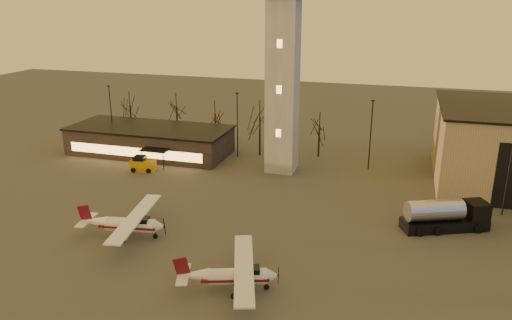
{
  "coord_description": "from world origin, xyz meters",
  "views": [
    {
      "loc": [
        16.13,
        -36.21,
        23.6
      ],
      "look_at": [
        1.31,
        13.0,
        6.9
      ],
      "focal_mm": 35.0,
      "sensor_mm": 36.0,
      "label": 1
    }
  ],
  "objects_px": {
    "control_tower": "(283,55)",
    "cessna_rear": "(132,227)",
    "service_cart": "(143,165)",
    "terminal": "(150,140)",
    "cessna_front": "(239,279)",
    "fuel_truck": "(445,218)"
  },
  "relations": [
    {
      "from": "terminal",
      "to": "cessna_rear",
      "type": "bearing_deg",
      "value": -65.42
    },
    {
      "from": "cessna_rear",
      "to": "service_cart",
      "type": "height_order",
      "value": "cessna_rear"
    },
    {
      "from": "cessna_rear",
      "to": "control_tower",
      "type": "bearing_deg",
      "value": 59.57
    },
    {
      "from": "terminal",
      "to": "cessna_rear",
      "type": "height_order",
      "value": "terminal"
    },
    {
      "from": "control_tower",
      "to": "service_cart",
      "type": "height_order",
      "value": "control_tower"
    },
    {
      "from": "cessna_rear",
      "to": "fuel_truck",
      "type": "xyz_separation_m",
      "value": [
        30.96,
        11.3,
        0.18
      ]
    },
    {
      "from": "fuel_truck",
      "to": "service_cart",
      "type": "distance_m",
      "value": 41.13
    },
    {
      "from": "service_cart",
      "to": "cessna_rear",
      "type": "bearing_deg",
      "value": -71.53
    },
    {
      "from": "control_tower",
      "to": "terminal",
      "type": "distance_m",
      "value": 26.24
    },
    {
      "from": "cessna_rear",
      "to": "fuel_truck",
      "type": "distance_m",
      "value": 32.96
    },
    {
      "from": "cessna_front",
      "to": "cessna_rear",
      "type": "height_order",
      "value": "cessna_rear"
    },
    {
      "from": "control_tower",
      "to": "cessna_rear",
      "type": "xyz_separation_m",
      "value": [
        -9.58,
        -25.15,
        -15.17
      ]
    },
    {
      "from": "terminal",
      "to": "cessna_front",
      "type": "bearing_deg",
      "value": -51.86
    },
    {
      "from": "cessna_rear",
      "to": "fuel_truck",
      "type": "bearing_deg",
      "value": 10.47
    },
    {
      "from": "fuel_truck",
      "to": "control_tower",
      "type": "bearing_deg",
      "value": 123.43
    },
    {
      "from": "fuel_truck",
      "to": "service_cart",
      "type": "height_order",
      "value": "fuel_truck"
    },
    {
      "from": "control_tower",
      "to": "cessna_rear",
      "type": "relative_size",
      "value": 2.65
    },
    {
      "from": "control_tower",
      "to": "fuel_truck",
      "type": "xyz_separation_m",
      "value": [
        21.38,
        -13.85,
        -14.99
      ]
    },
    {
      "from": "terminal",
      "to": "fuel_truck",
      "type": "bearing_deg",
      "value": -20.05
    },
    {
      "from": "cessna_front",
      "to": "cessna_rear",
      "type": "relative_size",
      "value": 0.94
    },
    {
      "from": "control_tower",
      "to": "service_cart",
      "type": "xyz_separation_m",
      "value": [
        -19.0,
        -6.03,
        -15.51
      ]
    },
    {
      "from": "terminal",
      "to": "service_cart",
      "type": "bearing_deg",
      "value": -69.49
    }
  ]
}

